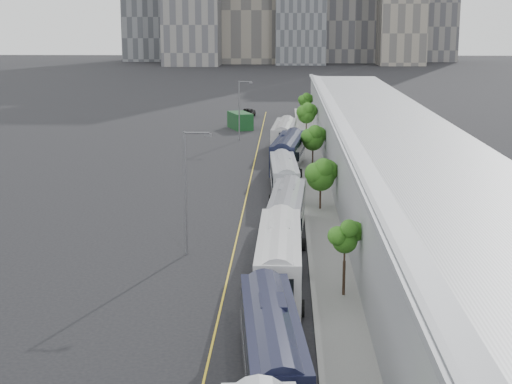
# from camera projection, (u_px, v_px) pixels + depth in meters

# --- Properties ---
(sidewalk) EXTENTS (10.00, 170.00, 0.12)m
(sidewalk) POSITION_uv_depth(u_px,v_px,m) (358.00, 209.00, 71.53)
(sidewalk) COLOR gray
(sidewalk) RESTS_ON ground
(lane_line) EXTENTS (0.12, 160.00, 0.02)m
(lane_line) POSITION_uv_depth(u_px,v_px,m) (244.00, 209.00, 71.94)
(lane_line) COLOR gold
(lane_line) RESTS_ON ground
(depot) EXTENTS (12.45, 160.40, 7.20)m
(depot) POSITION_uv_depth(u_px,v_px,m) (404.00, 172.00, 70.65)
(depot) COLOR gray
(depot) RESTS_ON ground
(bus_1) EXTENTS (3.65, 12.83, 3.70)m
(bus_1) POSITION_uv_depth(u_px,v_px,m) (272.00, 354.00, 36.67)
(bus_1) COLOR black
(bus_1) RESTS_ON ground
(bus_2) EXTENTS (3.01, 13.55, 3.95)m
(bus_2) POSITION_uv_depth(u_px,v_px,m) (279.00, 264.00, 50.02)
(bus_2) COLOR silver
(bus_2) RESTS_ON ground
(bus_3) EXTENTS (3.22, 12.69, 3.67)m
(bus_3) POSITION_uv_depth(u_px,v_px,m) (287.00, 216.00, 62.90)
(bus_3) COLOR gray
(bus_3) RESTS_ON ground
(bus_4) EXTENTS (3.05, 12.47, 3.62)m
(bus_4) POSITION_uv_depth(u_px,v_px,m) (284.00, 180.00, 77.54)
(bus_4) COLOR #ADAFB8
(bus_4) RESTS_ON ground
(bus_5) EXTENTS (4.19, 13.99, 4.03)m
(bus_5) POSITION_uv_depth(u_px,v_px,m) (288.00, 155.00, 90.63)
(bus_5) COLOR black
(bus_5) RESTS_ON ground
(bus_6) EXTENTS (3.45, 13.60, 3.94)m
(bus_6) POSITION_uv_depth(u_px,v_px,m) (284.00, 138.00, 104.30)
(bus_6) COLOR #B4B4B6
(bus_6) RESTS_ON ground
(tree_1) EXTENTS (1.59, 1.59, 4.67)m
(tree_1) POSITION_uv_depth(u_px,v_px,m) (345.00, 238.00, 48.11)
(tree_1) COLOR black
(tree_1) RESTS_ON ground
(tree_2) EXTENTS (2.59, 2.59, 4.75)m
(tree_2) POSITION_uv_depth(u_px,v_px,m) (321.00, 173.00, 70.83)
(tree_2) COLOR black
(tree_2) RESTS_ON ground
(tree_3) EXTENTS (2.58, 2.58, 4.97)m
(tree_3) POSITION_uv_depth(u_px,v_px,m) (313.00, 137.00, 91.76)
(tree_3) COLOR black
(tree_3) RESTS_ON ground
(tree_4) EXTENTS (2.66, 2.66, 5.24)m
(tree_4) POSITION_uv_depth(u_px,v_px,m) (306.00, 112.00, 115.06)
(tree_4) COLOR black
(tree_4) RESTS_ON ground
(tree_5) EXTENTS (2.16, 2.16, 4.42)m
(tree_5) POSITION_uv_depth(u_px,v_px,m) (305.00, 100.00, 138.57)
(tree_5) COLOR black
(tree_5) RESTS_ON ground
(street_lamp_near) EXTENTS (2.04, 0.22, 9.14)m
(street_lamp_near) POSITION_uv_depth(u_px,v_px,m) (188.00, 185.00, 56.69)
(street_lamp_near) COLOR #59595E
(street_lamp_near) RESTS_ON ground
(street_lamp_far) EXTENTS (2.04, 0.22, 8.59)m
(street_lamp_far) POSITION_uv_depth(u_px,v_px,m) (241.00, 106.00, 112.43)
(street_lamp_far) COLOR #59595E
(street_lamp_far) RESTS_ON ground
(shipping_container) EXTENTS (4.55, 6.51, 2.63)m
(shipping_container) POSITION_uv_depth(u_px,v_px,m) (240.00, 121.00, 125.80)
(shipping_container) COLOR #113919
(shipping_container) RESTS_ON ground
(suv) EXTENTS (2.95, 5.55, 1.49)m
(suv) POSITION_uv_depth(u_px,v_px,m) (247.00, 113.00, 141.50)
(suv) COLOR black
(suv) RESTS_ON ground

